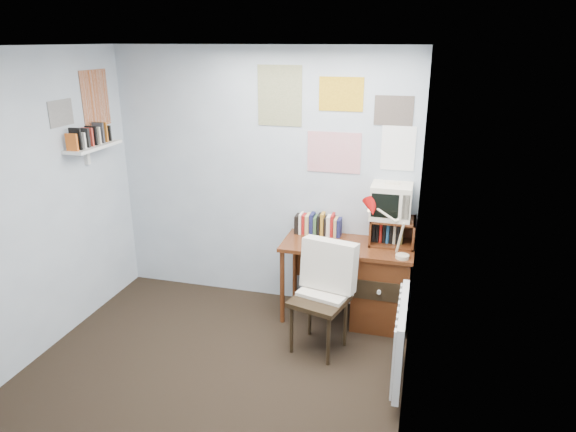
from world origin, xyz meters
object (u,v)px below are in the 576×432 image
Objects in this scene: radiator at (401,339)px; wall_shelf at (93,147)px; desk_chair at (319,301)px; desk_lamp at (404,235)px; tv_riser at (393,231)px; crt_tv at (391,199)px; desk at (375,282)px.

wall_shelf is at bearing 169.11° from radiator.
desk_chair is at bearing -5.58° from wall_shelf.
desk_lamp is 0.92m from radiator.
radiator is at bearing -10.89° from wall_shelf.
desk_chair is 0.91m from desk_lamp.
desk_lamp reaches higher than radiator.
tv_riser is at bearing 10.32° from wall_shelf.
crt_tv is at bearing 125.05° from desk_lamp.
desk is 1.30× the size of desk_chair.
crt_tv is at bearing 10.86° from wall_shelf.
crt_tv is (-0.03, 0.02, 0.29)m from tv_riser.
desk_chair reaches higher than desk.
wall_shelf is at bearing -170.13° from desk_chair.
radiator is at bearing -72.76° from desk.
desk_chair is 0.98m from tv_riser.
tv_riser reaches higher than desk.
wall_shelf reaches higher than tv_riser.
crt_tv is at bearing 56.24° from desk.
radiator is at bearing -74.01° from desk_lamp.
tv_riser is 0.65× the size of wall_shelf.
desk_chair reaches higher than radiator.
desk reaches higher than radiator.
radiator is 1.29× the size of wall_shelf.
wall_shelf reaches higher than desk_chair.
crt_tv reaches higher than desk_lamp.
wall_shelf reaches higher than desk.
tv_riser is 0.30m from crt_tv.
crt_tv is at bearing 100.76° from radiator.
desk is 2.82× the size of desk_lamp.
crt_tv is 0.45× the size of radiator.
radiator is (0.17, -1.04, -0.47)m from tv_riser.
tv_riser is at bearing 42.96° from desk.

